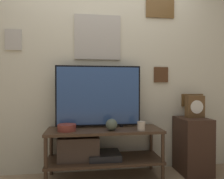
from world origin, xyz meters
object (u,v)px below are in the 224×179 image
television (99,96)px  vase_round_glass (112,125)px  candle_jar (141,126)px  mantel_clock (195,107)px  vase_wide_bowl (67,128)px

television → vase_round_glass: (0.13, -0.21, -0.31)m
television → vase_round_glass: bearing=-58.2°
television → vase_round_glass: television is taller
television → candle_jar: bearing=-29.1°
television → mantel_clock: television is taller
television → mantel_clock: bearing=-2.3°
television → vase_round_glass: size_ratio=7.78×
vase_wide_bowl → vase_round_glass: 0.50m
candle_jar → vase_wide_bowl: bearing=173.5°
vase_round_glass → mantel_clock: 1.10m
television → mantel_clock: 1.21m
television → vase_wide_bowl: 0.52m
candle_jar → mantel_clock: size_ratio=0.37×
vase_wide_bowl → vase_round_glass: (0.49, -0.05, 0.03)m
vase_round_glass → mantel_clock: mantel_clock is taller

